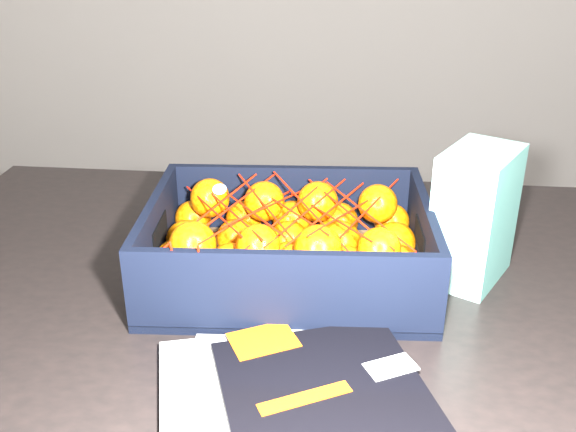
{
  "coord_description": "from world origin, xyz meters",
  "views": [
    {
      "loc": [
        -0.3,
        -0.93,
        1.22
      ],
      "look_at": [
        -0.34,
        -0.16,
        0.86
      ],
      "focal_mm": 41.03,
      "sensor_mm": 36.0,
      "label": 1
    }
  ],
  "objects_px": {
    "magazine_stack": "(292,416)",
    "retail_carton": "(475,216)",
    "table": "(289,343)",
    "produce_crate": "(289,255)"
  },
  "relations": [
    {
      "from": "table",
      "to": "retail_carton",
      "type": "relative_size",
      "value": 6.69
    },
    {
      "from": "produce_crate",
      "to": "retail_carton",
      "type": "distance_m",
      "value": 0.26
    },
    {
      "from": "table",
      "to": "magazine_stack",
      "type": "relative_size",
      "value": 3.66
    },
    {
      "from": "table",
      "to": "retail_carton",
      "type": "bearing_deg",
      "value": 8.07
    },
    {
      "from": "magazine_stack",
      "to": "retail_carton",
      "type": "bearing_deg",
      "value": 52.06
    },
    {
      "from": "magazine_stack",
      "to": "produce_crate",
      "type": "height_order",
      "value": "produce_crate"
    },
    {
      "from": "magazine_stack",
      "to": "retail_carton",
      "type": "relative_size",
      "value": 1.83
    },
    {
      "from": "produce_crate",
      "to": "retail_carton",
      "type": "bearing_deg",
      "value": 3.85
    },
    {
      "from": "table",
      "to": "produce_crate",
      "type": "xyz_separation_m",
      "value": [
        -0.0,
        0.02,
        0.13
      ]
    },
    {
      "from": "table",
      "to": "magazine_stack",
      "type": "bearing_deg",
      "value": -87.18
    }
  ]
}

